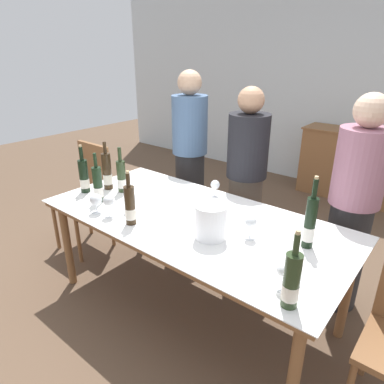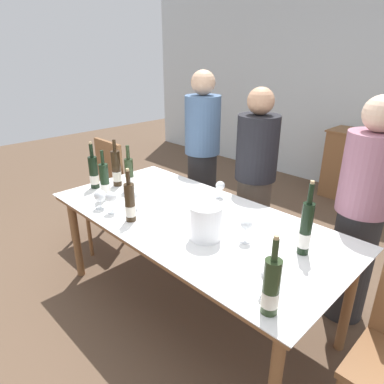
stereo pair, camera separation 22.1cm
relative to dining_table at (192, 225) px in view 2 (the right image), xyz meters
The scene contains 21 objects.
ground_plane 0.69m from the dining_table, ahead, with size 12.00×12.00×0.00m, color brown.
back_wall 3.27m from the dining_table, 90.00° to the left, with size 8.00×0.10×2.80m.
dining_table is the anchor object (origin of this frame).
ice_bucket 0.34m from the dining_table, 28.16° to the right, with size 0.20×0.20×0.21m.
wine_bottle_0 0.76m from the dining_table, 161.73° to the right, with size 0.07×0.07×0.37m.
wine_bottle_1 0.97m from the dining_table, 168.56° to the right, with size 0.07×0.07×0.38m.
wine_bottle_2 0.97m from the dining_table, 24.52° to the right, with size 0.07×0.07×0.37m.
wine_bottle_3 0.87m from the dining_table, behind, with size 0.07×0.07×0.38m.
wine_bottle_4 0.73m from the dining_table, behind, with size 0.07×0.07×0.36m.
wine_bottle_5 0.44m from the dining_table, 127.24° to the right, with size 0.07×0.07×0.36m.
wine_bottle_6 0.78m from the dining_table, ahead, with size 0.06×0.06×0.42m.
wine_glass_0 0.67m from the dining_table, 146.59° to the right, with size 0.08×0.08×0.14m.
wine_glass_1 0.58m from the dining_table, 141.50° to the right, with size 0.07×0.07×0.15m.
wine_glass_2 0.87m from the dining_table, 21.31° to the right, with size 0.08×0.08×0.14m.
wine_glass_3 0.47m from the dining_table, ahead, with size 0.07×0.07×0.15m.
wine_glass_4 0.45m from the dining_table, 151.77° to the right, with size 0.08×0.08×0.14m.
wine_glass_5 0.42m from the dining_table, 102.72° to the left, with size 0.07×0.07×0.13m.
chair_left_end 1.34m from the dining_table, behind, with size 0.42×0.42×0.99m.
person_host 1.11m from the dining_table, 130.38° to the left, with size 0.33×0.33×1.62m.
person_guest_left 0.77m from the dining_table, 93.25° to the left, with size 0.33×0.33×1.53m.
person_guest_right 1.10m from the dining_table, 42.37° to the left, with size 0.33×0.33×1.55m.
Camera 2 is at (1.46, -1.43, 1.78)m, focal length 32.00 mm.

